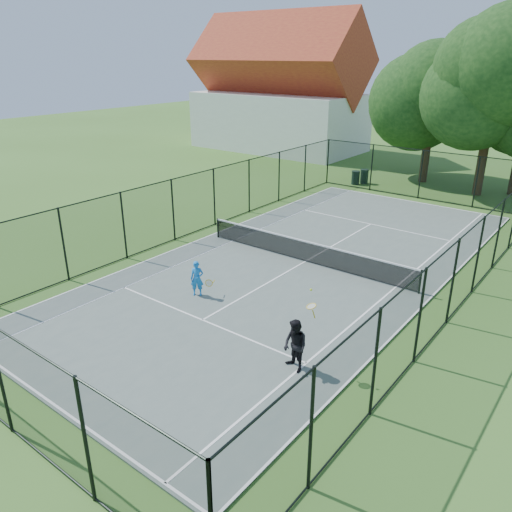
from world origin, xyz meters
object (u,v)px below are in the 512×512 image
Objects in this scene: tennis_net at (306,250)px; trash_bin_left at (356,178)px; player_blue at (197,279)px; player_black at (295,346)px; trash_bin_right at (364,176)px.

tennis_net reaches higher than trash_bin_left.
player_blue is 5.72m from player_black.
trash_bin_left is 22.49m from player_black.
player_black reaches higher than tennis_net.
trash_bin_left is at bearing 99.89° from player_blue.
tennis_net is 5.32m from player_blue.
tennis_net is 15.11m from trash_bin_right.
player_black is (8.75, -20.72, 0.38)m from trash_bin_left.
player_blue is 0.54× the size of player_black.
player_blue is at bearing 162.31° from player_black.
player_black is at bearing -59.74° from tennis_net.
trash_bin_left is (-4.75, 13.86, -0.11)m from tennis_net.
trash_bin_left is at bearing 112.91° from player_black.
tennis_net is 14.65m from trash_bin_left.
player_black reaches higher than player_blue.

